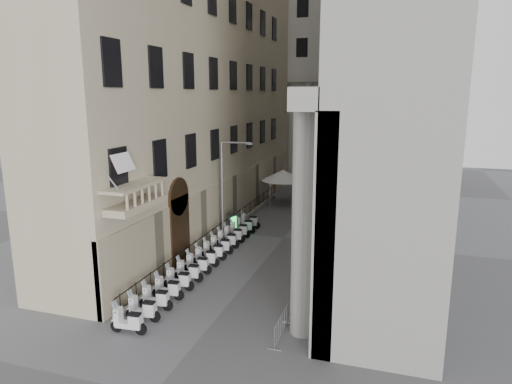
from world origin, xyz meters
TOP-DOWN VIEW (x-y plane):
  - left_building at (-7.50, 22.00)m, footprint 5.00×36.00m
  - far_building at (0.00, 48.00)m, footprint 22.00×10.00m
  - iron_fence at (-4.30, 18.00)m, footprint 0.30×28.00m
  - blue_awning at (4.15, 26.00)m, footprint 1.60×3.00m
  - flag at (-4.00, 5.00)m, footprint 1.00×1.40m
  - scooter_0 at (-3.21, 3.51)m, footprint 1.44×0.67m
  - scooter_1 at (-3.21, 4.74)m, footprint 1.44×0.67m
  - scooter_2 at (-3.21, 5.97)m, footprint 1.44×0.67m
  - scooter_3 at (-3.21, 7.21)m, footprint 1.44×0.67m
  - scooter_4 at (-3.21, 8.44)m, footprint 1.44×0.67m
  - scooter_5 at (-3.21, 9.67)m, footprint 1.44×0.67m
  - scooter_6 at (-3.21, 10.91)m, footprint 1.44×0.67m
  - scooter_7 at (-3.21, 12.14)m, footprint 1.44×0.67m
  - scooter_8 at (-3.21, 13.37)m, footprint 1.44×0.67m
  - scooter_9 at (-3.21, 14.61)m, footprint 1.44×0.67m
  - scooter_10 at (-3.21, 15.84)m, footprint 1.44×0.67m
  - scooter_11 at (-3.21, 17.07)m, footprint 1.44×0.67m
  - scooter_12 at (-3.21, 18.30)m, footprint 1.44×0.67m
  - scooter_13 at (-3.21, 19.54)m, footprint 1.44×0.67m
  - scooter_14 at (-3.21, 20.77)m, footprint 1.44×0.67m
  - barrier_0 at (3.42, 5.33)m, footprint 0.60×2.40m
  - barrier_1 at (3.42, 7.83)m, footprint 0.60×2.40m
  - barrier_2 at (3.42, 10.33)m, footprint 0.60×2.40m
  - barrier_3 at (3.42, 12.83)m, footprint 0.60×2.40m
  - barrier_4 at (3.42, 15.33)m, footprint 0.60×2.40m
  - barrier_5 at (3.42, 17.83)m, footprint 0.60×2.40m
  - security_tent at (-2.05, 29.24)m, footprint 4.18×4.18m
  - street_lamp at (-3.94, 17.47)m, footprint 2.39×0.28m
  - info_kiosk at (-3.88, 18.63)m, footprint 0.50×0.83m
  - pedestrian_a at (0.15, 21.90)m, footprint 0.70×0.56m
  - pedestrian_b at (3.00, 33.32)m, footprint 0.89×0.76m
  - pedestrian_c at (-1.14, 32.68)m, footprint 1.17×1.04m

SIDE VIEW (x-z plane):
  - iron_fence at x=-4.30m, z-range -0.70..0.70m
  - blue_awning at x=4.15m, z-range -1.50..1.50m
  - flag at x=-4.00m, z-range -4.10..4.10m
  - scooter_0 at x=-3.21m, z-range -0.75..0.75m
  - scooter_1 at x=-3.21m, z-range -0.75..0.75m
  - scooter_2 at x=-3.21m, z-range -0.75..0.75m
  - scooter_3 at x=-3.21m, z-range -0.75..0.75m
  - scooter_4 at x=-3.21m, z-range -0.75..0.75m
  - scooter_5 at x=-3.21m, z-range -0.75..0.75m
  - scooter_6 at x=-3.21m, z-range -0.75..0.75m
  - scooter_7 at x=-3.21m, z-range -0.75..0.75m
  - scooter_8 at x=-3.21m, z-range -0.75..0.75m
  - scooter_9 at x=-3.21m, z-range -0.75..0.75m
  - scooter_10 at x=-3.21m, z-range -0.75..0.75m
  - scooter_11 at x=-3.21m, z-range -0.75..0.75m
  - scooter_12 at x=-3.21m, z-range -0.75..0.75m
  - scooter_13 at x=-3.21m, z-range -0.75..0.75m
  - scooter_14 at x=-3.21m, z-range -0.75..0.75m
  - barrier_0 at x=3.42m, z-range -0.55..0.55m
  - barrier_1 at x=3.42m, z-range -0.55..0.55m
  - barrier_2 at x=3.42m, z-range -0.55..0.55m
  - barrier_3 at x=3.42m, z-range -0.55..0.55m
  - barrier_4 at x=3.42m, z-range -0.55..0.55m
  - barrier_5 at x=3.42m, z-range -0.55..0.55m
  - pedestrian_b at x=3.00m, z-range 0.00..1.63m
  - pedestrian_a at x=0.15m, z-range 0.00..1.67m
  - info_kiosk at x=-3.88m, z-range 0.01..1.70m
  - pedestrian_c at x=-1.14m, z-range 0.00..2.00m
  - security_tent at x=-2.05m, z-range 1.14..4.54m
  - street_lamp at x=-3.94m, z-range 0.66..7.95m
  - far_building at x=0.00m, z-range 0.00..30.00m
  - left_building at x=-7.50m, z-range 0.00..34.00m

